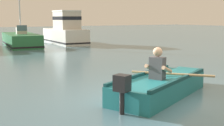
% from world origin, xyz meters
% --- Properties ---
extents(ground_plane, '(120.00, 120.00, 0.00)m').
position_xyz_m(ground_plane, '(0.00, 0.00, 0.00)').
color(ground_plane, slate).
extents(rowboat_with_person, '(3.59, 2.19, 1.19)m').
position_xyz_m(rowboat_with_person, '(0.22, 0.33, 0.25)').
color(rowboat_with_person, '#1E727A').
rests_on(rowboat_with_person, ground).
extents(moored_boat_green, '(2.52, 5.87, 4.05)m').
position_xyz_m(moored_boat_green, '(0.95, 15.04, 0.40)').
color(moored_boat_green, '#287042').
rests_on(moored_boat_green, ground).
extents(moored_boat_white, '(2.07, 5.10, 2.41)m').
position_xyz_m(moored_boat_white, '(4.23, 15.12, 0.89)').
color(moored_boat_white, white).
rests_on(moored_boat_white, ground).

